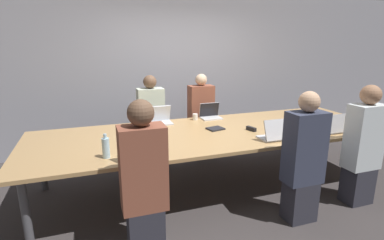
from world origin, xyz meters
The scene contains 20 objects.
ground_plane centered at (0.00, 0.00, 0.00)m, with size 24.00×24.00×0.00m, color #383333.
curtain_wall centered at (0.00, 1.86, 1.40)m, with size 12.00×0.06×2.80m.
conference_table centered at (0.00, 0.00, 0.72)m, with size 4.73×1.57×0.76m.
laptop_far_center centered at (0.20, 0.66, 0.83)m, with size 0.31×0.23×0.24m.
person_far_center centered at (0.20, 1.06, 0.68)m, with size 0.40×0.24×1.41m.
cup_far_center centered at (-0.05, 0.64, 0.81)m, with size 0.07×0.07×0.09m.
laptop_far_midleft centered at (-0.60, 0.62, 0.84)m, with size 0.33×0.26×0.26m.
person_far_midleft centered at (-0.64, 1.03, 0.69)m, with size 0.40×0.24×1.42m.
cup_far_midleft centered at (-0.88, 0.60, 0.82)m, with size 0.09×0.09×0.10m.
laptop_near_midright centered at (0.51, -0.57, 0.84)m, with size 0.31×0.26×0.25m.
person_near_midright centered at (0.54, -1.08, 0.69)m, with size 0.40×0.24×1.43m.
cup_near_midright centered at (0.76, -0.49, 0.81)m, with size 0.09×0.09×0.09m.
bottle_near_midright centered at (0.75, -0.47, 0.87)m, with size 0.07×0.07×0.25m.
laptop_near_left centered at (-1.14, -0.63, 0.84)m, with size 0.35×0.25×0.26m.
person_near_left centered at (-1.14, -1.04, 0.71)m, with size 0.40×0.24×1.44m.
bottle_near_left centered at (-1.42, -0.50, 0.87)m, with size 0.08×0.08×0.25m.
laptop_near_right centered at (1.39, -0.57, 0.84)m, with size 0.35×0.25×0.25m.
person_near_right centered at (1.45, -1.00, 0.70)m, with size 0.40×0.24×1.44m.
stapler centered at (0.45, -0.14, 0.79)m, with size 0.08×0.16×0.05m.
notebook centered at (0.03, 0.07, 0.77)m, with size 0.24×0.21×0.02m.
Camera 1 is at (-1.54, -3.46, 1.89)m, focal length 28.00 mm.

